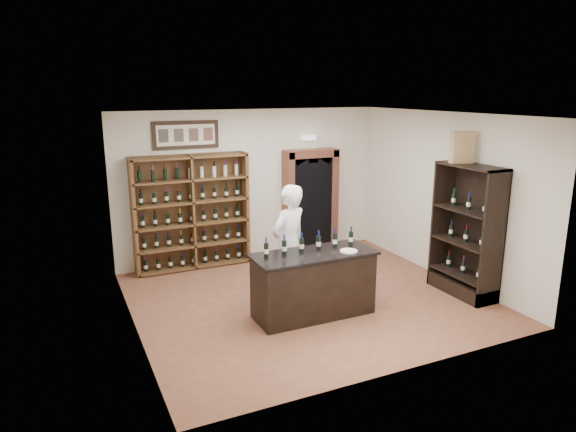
# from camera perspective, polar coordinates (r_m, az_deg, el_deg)

# --- Properties ---
(floor) EXTENTS (5.50, 5.50, 0.00)m
(floor) POSITION_cam_1_polar(r_m,az_deg,el_deg) (8.63, 2.12, -9.13)
(floor) COLOR brown
(floor) RESTS_ON ground
(ceiling) EXTENTS (5.50, 5.50, 0.00)m
(ceiling) POSITION_cam_1_polar(r_m,az_deg,el_deg) (7.95, 2.32, 11.18)
(ceiling) COLOR white
(ceiling) RESTS_ON wall_back
(wall_back) EXTENTS (5.50, 0.04, 3.00)m
(wall_back) POSITION_cam_1_polar(r_m,az_deg,el_deg) (10.40, -4.08, 3.49)
(wall_back) COLOR beige
(wall_back) RESTS_ON ground
(wall_left) EXTENTS (0.04, 5.00, 3.00)m
(wall_left) POSITION_cam_1_polar(r_m,az_deg,el_deg) (7.36, -17.21, -1.52)
(wall_left) COLOR beige
(wall_left) RESTS_ON ground
(wall_right) EXTENTS (0.04, 5.00, 3.00)m
(wall_right) POSITION_cam_1_polar(r_m,az_deg,el_deg) (9.70, 16.84, 2.16)
(wall_right) COLOR beige
(wall_right) RESTS_ON ground
(wine_shelf) EXTENTS (2.20, 0.38, 2.20)m
(wine_shelf) POSITION_cam_1_polar(r_m,az_deg,el_deg) (9.95, -10.70, 0.43)
(wine_shelf) COLOR brown
(wine_shelf) RESTS_ON ground
(framed_picture) EXTENTS (1.25, 0.04, 0.52)m
(framed_picture) POSITION_cam_1_polar(r_m,az_deg,el_deg) (9.85, -11.29, 8.83)
(framed_picture) COLOR black
(framed_picture) RESTS_ON wall_back
(arched_doorway) EXTENTS (1.17, 0.35, 2.17)m
(arched_doorway) POSITION_cam_1_polar(r_m,az_deg,el_deg) (10.82, 2.48, 1.97)
(arched_doorway) COLOR black
(arched_doorway) RESTS_ON ground
(emergency_light) EXTENTS (0.30, 0.10, 0.10)m
(emergency_light) POSITION_cam_1_polar(r_m,az_deg,el_deg) (10.71, 2.32, 8.68)
(emergency_light) COLOR white
(emergency_light) RESTS_ON wall_back
(tasting_counter) EXTENTS (1.88, 0.78, 1.00)m
(tasting_counter) POSITION_cam_1_polar(r_m,az_deg,el_deg) (7.87, 2.85, -7.62)
(tasting_counter) COLOR black
(tasting_counter) RESTS_ON ground
(counter_bottle_0) EXTENTS (0.07, 0.07, 0.30)m
(counter_bottle_0) POSITION_cam_1_polar(r_m,az_deg,el_deg) (7.48, -2.44, -3.79)
(counter_bottle_0) COLOR black
(counter_bottle_0) RESTS_ON tasting_counter
(counter_bottle_1) EXTENTS (0.07, 0.07, 0.30)m
(counter_bottle_1) POSITION_cam_1_polar(r_m,az_deg,el_deg) (7.59, -0.43, -3.51)
(counter_bottle_1) COLOR black
(counter_bottle_1) RESTS_ON tasting_counter
(counter_bottle_2) EXTENTS (0.07, 0.07, 0.30)m
(counter_bottle_2) POSITION_cam_1_polar(r_m,az_deg,el_deg) (7.70, 1.53, -3.24)
(counter_bottle_2) COLOR black
(counter_bottle_2) RESTS_ON tasting_counter
(counter_bottle_3) EXTENTS (0.07, 0.07, 0.30)m
(counter_bottle_3) POSITION_cam_1_polar(r_m,az_deg,el_deg) (7.83, 3.42, -2.97)
(counter_bottle_3) COLOR black
(counter_bottle_3) RESTS_ON tasting_counter
(counter_bottle_4) EXTENTS (0.07, 0.07, 0.30)m
(counter_bottle_4) POSITION_cam_1_polar(r_m,az_deg,el_deg) (7.97, 5.24, -2.71)
(counter_bottle_4) COLOR black
(counter_bottle_4) RESTS_ON tasting_counter
(counter_bottle_5) EXTENTS (0.07, 0.07, 0.30)m
(counter_bottle_5) POSITION_cam_1_polar(r_m,az_deg,el_deg) (8.11, 7.00, -2.45)
(counter_bottle_5) COLOR black
(counter_bottle_5) RESTS_ON tasting_counter
(side_cabinet) EXTENTS (0.48, 1.20, 2.20)m
(side_cabinet) POSITION_cam_1_polar(r_m,az_deg,el_deg) (9.10, 19.19, -3.65)
(side_cabinet) COLOR black
(side_cabinet) RESTS_ON ground
(shopkeeper) EXTENTS (0.84, 0.71, 1.95)m
(shopkeeper) POSITION_cam_1_polar(r_m,az_deg,el_deg) (8.16, 0.09, -3.23)
(shopkeeper) COLOR white
(shopkeeper) RESTS_ON ground
(plate) EXTENTS (0.26, 0.26, 0.02)m
(plate) POSITION_cam_1_polar(r_m,az_deg,el_deg) (7.78, 6.76, -3.90)
(plate) COLOR silver
(plate) RESTS_ON tasting_counter
(wine_crate) EXTENTS (0.39, 0.25, 0.52)m
(wine_crate) POSITION_cam_1_polar(r_m,az_deg,el_deg) (8.89, 18.77, 7.24)
(wine_crate) COLOR tan
(wine_crate) RESTS_ON side_cabinet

